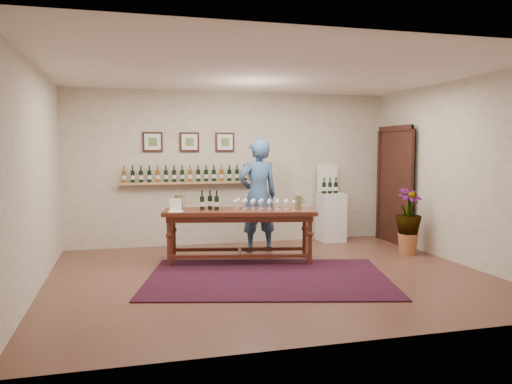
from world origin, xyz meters
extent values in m
plane|color=brown|center=(0.00, 0.00, 0.00)|extent=(6.00, 6.00, 0.00)
plane|color=beige|center=(0.00, 2.50, 1.40)|extent=(6.00, 0.00, 6.00)
plane|color=beige|center=(0.00, -2.50, 1.40)|extent=(6.00, 0.00, 6.00)
plane|color=beige|center=(-3.00, 0.00, 1.40)|extent=(0.00, 5.00, 5.00)
plane|color=beige|center=(3.00, 0.00, 1.40)|extent=(0.00, 5.00, 5.00)
plane|color=white|center=(0.00, 0.00, 2.80)|extent=(6.00, 6.00, 0.00)
cube|color=tan|center=(-0.80, 2.41, 1.15)|extent=(2.50, 0.16, 0.04)
cube|color=black|center=(2.94, 1.70, 1.05)|extent=(0.10, 1.00, 2.10)
cube|color=#321710|center=(2.89, 1.70, 1.05)|extent=(0.04, 1.12, 2.22)
cube|color=#321710|center=(-1.45, 2.48, 1.88)|extent=(0.35, 0.03, 0.35)
cube|color=white|center=(-1.45, 2.46, 1.88)|extent=(0.28, 0.01, 0.28)
cube|color=#648944|center=(-1.45, 2.45, 1.88)|extent=(0.15, 0.00, 0.15)
cube|color=#321710|center=(-0.80, 2.48, 1.88)|extent=(0.35, 0.03, 0.35)
cube|color=white|center=(-0.80, 2.46, 1.88)|extent=(0.28, 0.01, 0.28)
cube|color=#648944|center=(-0.80, 2.45, 1.88)|extent=(0.15, 0.00, 0.15)
cube|color=#321710|center=(-0.15, 2.48, 1.88)|extent=(0.35, 0.03, 0.35)
cube|color=white|center=(-0.15, 2.46, 1.88)|extent=(0.28, 0.01, 0.28)
cube|color=#648944|center=(-0.15, 2.45, 1.88)|extent=(0.15, 0.00, 0.15)
cube|color=#4D0D13|center=(-0.08, -0.14, 0.01)|extent=(3.68, 2.89, 0.02)
cube|color=#4F1813|center=(-0.23, 0.91, 0.79)|extent=(2.42, 1.20, 0.06)
cube|color=#4F1813|center=(-0.23, 0.91, 0.72)|extent=(2.27, 1.05, 0.11)
cylinder|color=#4F1813|center=(-1.32, 0.88, 0.38)|extent=(0.09, 0.09, 0.76)
cylinder|color=#4F1813|center=(0.75, 0.44, 0.38)|extent=(0.09, 0.09, 0.76)
cylinder|color=#4F1813|center=(-1.21, 1.39, 0.38)|extent=(0.09, 0.09, 0.76)
cylinder|color=#4F1813|center=(0.85, 0.95, 0.38)|extent=(0.09, 0.09, 0.76)
cube|color=#4F1813|center=(-0.29, 0.66, 0.15)|extent=(2.07, 0.49, 0.05)
cube|color=#4F1813|center=(-0.18, 1.17, 0.15)|extent=(2.07, 0.49, 0.05)
cube|color=#4F1813|center=(-0.23, 0.91, 0.15)|extent=(0.16, 0.53, 0.05)
cube|color=white|center=(-1.21, 0.94, 0.92)|extent=(0.24, 0.19, 0.19)
cube|color=white|center=(1.85, 2.21, 0.46)|extent=(0.46, 0.46, 0.91)
cube|color=white|center=(1.84, 2.37, 1.20)|extent=(0.41, 0.02, 0.56)
cone|color=#A95F38|center=(2.60, 0.74, 0.17)|extent=(0.33, 0.33, 0.35)
imported|color=#173214|center=(2.60, 0.74, 0.65)|extent=(0.59, 0.59, 0.61)
imported|color=#365680|center=(0.25, 1.61, 0.96)|extent=(0.75, 0.54, 1.93)
camera|label=1|loc=(-1.93, -6.54, 1.76)|focal=35.00mm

